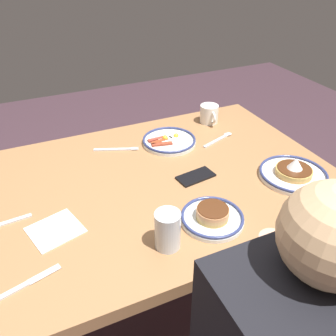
# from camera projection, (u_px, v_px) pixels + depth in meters

# --- Properties ---
(ground_plane) EXTENTS (6.00, 6.00, 0.00)m
(ground_plane) POSITION_uv_depth(u_px,v_px,m) (161.00, 303.00, 1.76)
(ground_plane) COLOR #3C2830
(dining_table) EXTENTS (1.34, 0.95, 0.76)m
(dining_table) POSITION_uv_depth(u_px,v_px,m) (159.00, 193.00, 1.38)
(dining_table) COLOR #9B6B43
(dining_table) RESTS_ON ground_plane
(plate_near_main) EXTENTS (0.24, 0.24, 0.04)m
(plate_near_main) POSITION_uv_depth(u_px,v_px,m) (169.00, 141.00, 1.56)
(plate_near_main) COLOR white
(plate_near_main) RESTS_ON dining_table
(plate_center_pancakes) EXTENTS (0.26, 0.26, 0.08)m
(plate_center_pancakes) POSITION_uv_depth(u_px,v_px,m) (293.00, 173.00, 1.34)
(plate_center_pancakes) COLOR white
(plate_center_pancakes) RESTS_ON dining_table
(plate_far_companion) EXTENTS (0.21, 0.21, 0.05)m
(plate_far_companion) POSITION_uv_depth(u_px,v_px,m) (212.00, 216.00, 1.13)
(plate_far_companion) COLOR white
(plate_far_companion) RESTS_ON dining_table
(coffee_mug) EXTENTS (0.09, 0.12, 0.09)m
(coffee_mug) POSITION_uv_depth(u_px,v_px,m) (209.00, 114.00, 1.72)
(coffee_mug) COLOR white
(coffee_mug) RESTS_ON dining_table
(drinking_glass) EXTENTS (0.08, 0.08, 0.12)m
(drinking_glass) POSITION_uv_depth(u_px,v_px,m) (168.00, 232.00, 1.02)
(drinking_glass) COLOR silver
(drinking_glass) RESTS_ON dining_table
(cell_phone) EXTENTS (0.15, 0.09, 0.01)m
(cell_phone) POSITION_uv_depth(u_px,v_px,m) (196.00, 176.00, 1.35)
(cell_phone) COLOR black
(cell_phone) RESTS_ON dining_table
(paper_napkin) EXTENTS (0.18, 0.18, 0.00)m
(paper_napkin) POSITION_uv_depth(u_px,v_px,m) (55.00, 230.00, 1.11)
(paper_napkin) COLOR white
(paper_napkin) RESTS_ON dining_table
(fork_near) EXTENTS (0.19, 0.09, 0.01)m
(fork_near) POSITION_uv_depth(u_px,v_px,m) (117.00, 149.00, 1.52)
(fork_near) COLOR silver
(fork_near) RESTS_ON dining_table
(fork_far) EXTENTS (0.19, 0.03, 0.01)m
(fork_far) POSITION_uv_depth(u_px,v_px,m) (1.00, 225.00, 1.12)
(fork_far) COLOR silver
(fork_far) RESTS_ON dining_table
(butter_knife) EXTENTS (0.21, 0.07, 0.01)m
(butter_knife) POSITION_uv_depth(u_px,v_px,m) (23.00, 286.00, 0.93)
(butter_knife) COLOR silver
(butter_knife) RESTS_ON dining_table
(tea_spoon) EXTENTS (0.18, 0.08, 0.01)m
(tea_spoon) POSITION_uv_depth(u_px,v_px,m) (221.00, 138.00, 1.60)
(tea_spoon) COLOR silver
(tea_spoon) RESTS_ON dining_table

